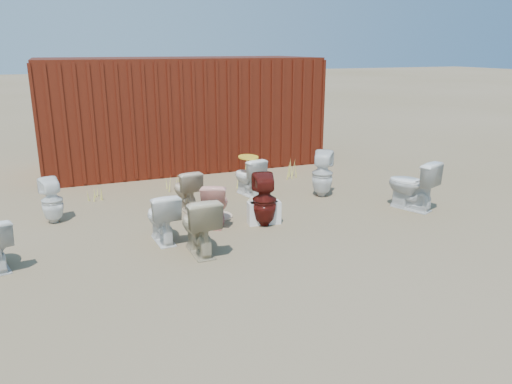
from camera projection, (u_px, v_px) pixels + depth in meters
name	position (u px, v px, depth m)	size (l,w,h in m)	color
ground	(272.00, 240.00, 7.03)	(100.00, 100.00, 0.00)	brown
shipping_container	(181.00, 112.00, 11.33)	(6.00, 2.40, 2.40)	#54180E
toilet_front_pink	(216.00, 204.00, 7.57)	(0.38, 0.66, 0.67)	#FBA291
toilet_front_c	(162.00, 217.00, 6.91)	(0.40, 0.70, 0.71)	white
toilet_front_maroon	(264.00, 200.00, 7.52)	(0.36, 0.37, 0.80)	#53130E
toilet_front_e	(412.00, 185.00, 8.29)	(0.47, 0.82, 0.84)	silver
toilet_back_a	(52.00, 201.00, 7.66)	(0.32, 0.33, 0.71)	white
toilet_back_beige_left	(199.00, 225.00, 6.51)	(0.44, 0.77, 0.78)	#BDAF8A
toilet_back_beige_right	(186.00, 190.00, 8.29)	(0.38, 0.67, 0.68)	#C7B291
toilet_back_yellowlid	(248.00, 176.00, 9.11)	(0.39, 0.68, 0.70)	white
toilet_back_e	(322.00, 174.00, 9.02)	(0.37, 0.38, 0.83)	white
yellow_lid	(248.00, 157.00, 9.01)	(0.35, 0.44, 0.03)	yellow
loose_tank	(264.00, 213.00, 7.66)	(0.50, 0.20, 0.35)	white
loose_lid_near	(258.00, 202.00, 8.75)	(0.38, 0.49, 0.02)	#C3B88D
loose_lid_far	(221.00, 215.00, 8.04)	(0.36, 0.47, 0.02)	beige
weed_clump_a	(98.00, 192.00, 8.92)	(0.36, 0.36, 0.26)	#CABF50
weed_clump_b	(244.00, 179.00, 9.70)	(0.32, 0.32, 0.30)	#CABF50
weed_clump_c	(291.00, 169.00, 10.38)	(0.36, 0.36, 0.35)	#CABF50
weed_clump_d	(174.00, 182.00, 9.49)	(0.30, 0.30, 0.29)	#CABF50
weed_clump_e	(252.00, 168.00, 10.49)	(0.34, 0.34, 0.34)	#CABF50
weed_clump_f	(406.00, 195.00, 8.75)	(0.28, 0.28, 0.26)	#CABF50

